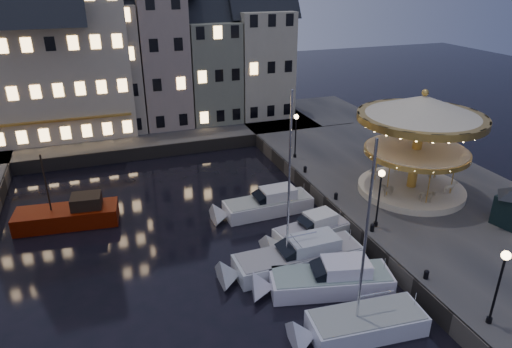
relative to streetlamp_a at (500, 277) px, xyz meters
name	(u,v)px	position (x,y,z in m)	size (l,w,h in m)	color
ground	(284,271)	(-7.20, 9.00, -4.02)	(160.00, 160.00, 0.00)	black
quay_east	(411,190)	(6.80, 15.00, -3.37)	(16.00, 56.00, 1.30)	#474442
quay_north	(118,137)	(-15.20, 37.00, -3.37)	(44.00, 12.00, 1.30)	#474442
quaywall_e	(325,205)	(-1.20, 15.00, -3.37)	(0.15, 44.00, 1.30)	#47423A
quaywall_n	(143,153)	(-13.20, 31.00, -3.37)	(48.00, 0.15, 1.30)	#47423A
streetlamp_a	(500,277)	(0.00, 0.00, 0.00)	(0.44, 0.44, 4.17)	black
streetlamp_b	(380,190)	(0.00, 10.00, 0.00)	(0.44, 0.44, 4.17)	black
streetlamp_c	(296,130)	(0.00, 23.50, 0.00)	(0.44, 0.44, 4.17)	black
streetlamp_d	(445,138)	(11.30, 17.00, 0.00)	(0.44, 0.44, 4.17)	black
bollard_a	(426,274)	(-0.60, 4.00, -2.41)	(0.30, 0.30, 0.57)	black
bollard_b	(372,227)	(-0.60, 9.50, -2.41)	(0.30, 0.30, 0.57)	black
bollard_c	(336,196)	(-0.60, 14.50, -2.41)	(0.30, 0.30, 0.57)	black
bollard_d	(305,169)	(-0.60, 20.00, -2.41)	(0.30, 0.30, 0.57)	black
townhouse_nb	(46,67)	(-21.25, 39.00, 4.26)	(6.16, 8.00, 13.80)	gray
townhouse_nc	(107,59)	(-15.20, 39.00, 4.76)	(6.82, 8.00, 14.80)	gray
townhouse_nd	(161,51)	(-9.45, 39.00, 5.26)	(5.50, 8.00, 15.80)	gray
townhouse_ne	(210,62)	(-4.00, 39.00, 3.76)	(6.16, 8.00, 12.80)	slate
townhouse_nf	(259,55)	(2.05, 39.00, 4.26)	(6.82, 8.00, 13.80)	#ADA48B
hotel_corner	(44,52)	(-21.20, 39.00, 5.76)	(17.60, 9.00, 16.80)	#BFB296
motorboat_a	(356,325)	(-5.80, 2.73, -3.48)	(7.15, 2.87, 11.84)	silver
motorboat_b	(324,281)	(-5.72, 6.50, -3.37)	(8.22, 4.05, 2.15)	silver
motorboat_c	(293,259)	(-6.53, 9.15, -3.34)	(9.32, 2.59, 12.40)	silver
motorboat_d	(307,233)	(-4.35, 11.68, -3.38)	(6.48, 2.94, 2.15)	silver
motorboat_e	(263,206)	(-5.77, 16.53, -3.38)	(7.92, 2.49, 2.15)	silver
red_fishing_boat	(70,216)	(-19.90, 19.76, -3.32)	(7.46, 3.28, 5.87)	#5E0F01
carousel	(420,126)	(5.61, 13.67, 2.70)	(9.40, 9.40, 8.22)	beige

